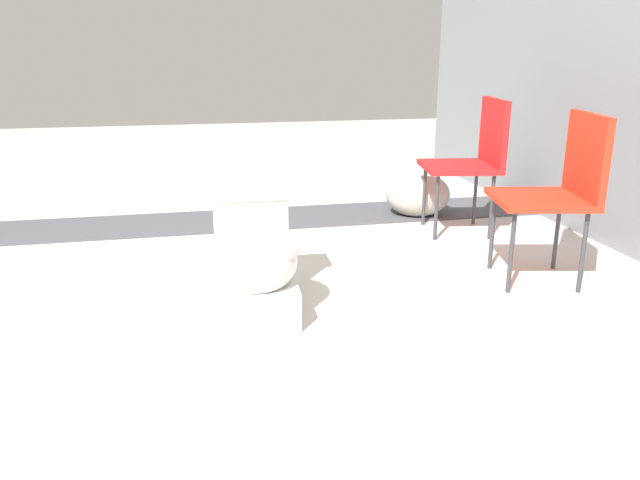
{
  "coord_description": "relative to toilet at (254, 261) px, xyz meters",
  "views": [
    {
      "loc": [
        2.8,
        -0.03,
        1.13
      ],
      "look_at": [
        0.18,
        0.53,
        0.3
      ],
      "focal_mm": 35.0,
      "sensor_mm": 36.0,
      "label": 1
    }
  ],
  "objects": [
    {
      "name": "toilet",
      "position": [
        0.0,
        0.0,
        0.0
      ],
      "size": [
        0.65,
        0.4,
        0.52
      ],
      "rotation": [
        0.0,
        0.0,
        -0.04
      ],
      "color": "white",
      "rests_on": "ground"
    },
    {
      "name": "ground_plane",
      "position": [
        -0.18,
        -0.23,
        -0.22
      ],
      "size": [
        14.0,
        14.0,
        0.0
      ],
      "primitive_type": "plane",
      "color": "beige"
    },
    {
      "name": "folding_chair_left",
      "position": [
        -0.94,
        1.48,
        0.29
      ],
      "size": [
        0.5,
        0.5,
        0.83
      ],
      "rotation": [
        0.0,
        0.0,
        -1.72
      ],
      "color": "red",
      "rests_on": "ground"
    },
    {
      "name": "folding_chair_middle",
      "position": [
        -0.04,
        1.51,
        0.29
      ],
      "size": [
        0.52,
        0.52,
        0.83
      ],
      "rotation": [
        0.0,
        0.0,
        -1.78
      ],
      "color": "red",
      "rests_on": "ground"
    },
    {
      "name": "boulder_near",
      "position": [
        -1.36,
        1.28,
        -0.07
      ],
      "size": [
        0.46,
        0.51,
        0.31
      ],
      "primitive_type": "ellipsoid",
      "rotation": [
        0.0,
        0.0,
        1.34
      ],
      "color": "#ADA899",
      "rests_on": "ground"
    },
    {
      "name": "gravel_strip",
      "position": [
        -1.49,
        0.27,
        -0.21
      ],
      "size": [
        0.56,
        8.0,
        0.01
      ],
      "primitive_type": "cube",
      "color": "#4C4C51",
      "rests_on": "ground"
    }
  ]
}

